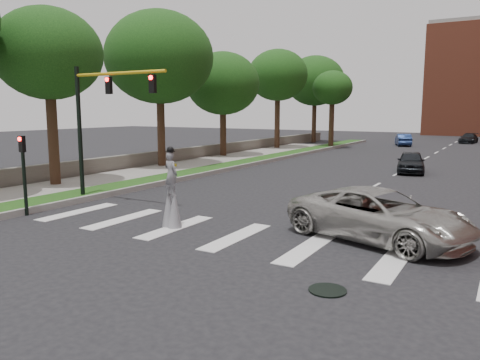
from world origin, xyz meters
TOP-DOWN VIEW (x-y plane):
  - ground_plane at (0.00, 0.00)m, footprint 160.00×160.00m
  - grass_median at (-11.50, 20.00)m, footprint 2.00×60.00m
  - median_curb at (-10.45, 20.00)m, footprint 0.20×60.00m
  - sidewalk_left at (-14.50, 10.00)m, footprint 4.00×60.00m
  - stone_wall at (-17.00, 22.00)m, footprint 0.50×56.00m
  - manhole at (3.00, -2.00)m, footprint 0.90×0.90m
  - traffic_signal at (-9.78, 3.00)m, footprint 5.30×0.23m
  - secondary_signal at (-10.30, -0.50)m, footprint 0.25×0.21m
  - stilt_performer at (-4.00, 0.95)m, footprint 0.83×0.58m
  - suv_crossing at (2.95, 3.00)m, footprint 6.64×4.49m
  - car_near at (0.64, 21.01)m, footprint 2.46×4.53m
  - car_mid at (-4.73, 45.57)m, footprint 2.76×4.57m
  - car_far at (1.62, 54.18)m, footprint 2.20×4.49m
  - tree_1 at (-15.18, 4.77)m, footprint 5.73×5.73m
  - tree_2 at (-15.70, 14.50)m, footprint 7.73×7.73m
  - tree_3 at (-15.94, 23.31)m, footprint 6.47×6.47m
  - tree_4 at (-15.48, 33.45)m, footprint 6.35×6.35m
  - tree_5 at (-15.95, 45.40)m, footprint 7.47×7.47m
  - tree_6 at (-10.96, 37.83)m, footprint 4.35×4.35m

SIDE VIEW (x-z plane):
  - ground_plane at x=0.00m, z-range 0.00..0.00m
  - manhole at x=3.00m, z-range 0.00..0.04m
  - sidewalk_left at x=-14.50m, z-range 0.00..0.18m
  - grass_median at x=-11.50m, z-range 0.00..0.25m
  - median_curb at x=-10.45m, z-range 0.00..0.28m
  - stone_wall at x=-17.00m, z-range 0.00..1.10m
  - car_far at x=1.62m, z-range 0.00..1.26m
  - car_mid at x=-4.73m, z-range 0.00..1.42m
  - car_near at x=0.64m, z-range 0.00..1.46m
  - suv_crossing at x=2.95m, z-range 0.00..1.69m
  - stilt_performer at x=-4.00m, z-range -0.34..2.62m
  - secondary_signal at x=-10.30m, z-range 0.33..3.56m
  - traffic_signal at x=-9.78m, z-range 1.05..7.25m
  - tree_3 at x=-15.94m, z-range 1.86..11.14m
  - tree_6 at x=-10.96m, z-range 2.29..10.77m
  - tree_1 at x=-15.18m, z-range 2.33..11.97m
  - tree_4 at x=-15.48m, z-range 2.54..13.10m
  - tree_5 at x=-15.95m, z-range 2.34..13.42m
  - tree_2 at x=-15.70m, z-range 2.30..13.53m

